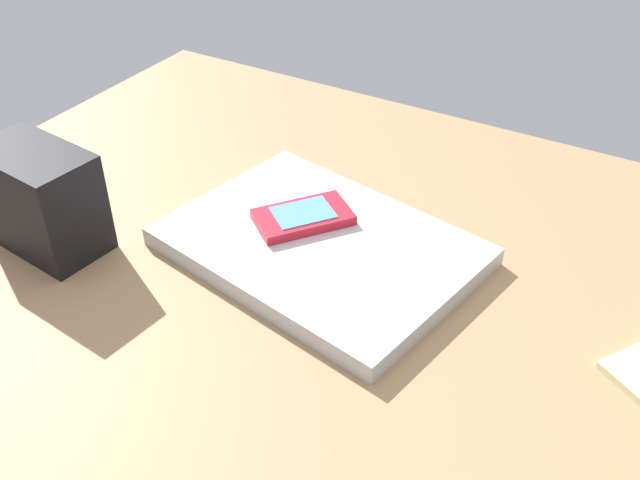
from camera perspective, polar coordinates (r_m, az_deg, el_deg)
desk_surface at (r=80.32cm, az=5.11°, el=-4.07°), size 120.00×80.00×3.00cm
laptop_closed at (r=82.17cm, az=0.00°, el=-0.50°), size 36.66×29.25×2.21cm
cell_phone_on_laptop at (r=83.91cm, az=-1.32°, el=1.81°), size 11.37×12.26×1.29cm
desk_organizer at (r=86.87cm, az=-20.77°, el=2.97°), size 14.11×9.38×11.87cm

